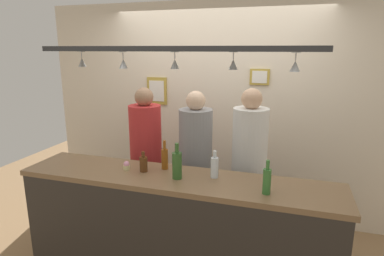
{
  "coord_description": "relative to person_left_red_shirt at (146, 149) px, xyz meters",
  "views": [
    {
      "loc": [
        0.89,
        -2.73,
        2.06
      ],
      "look_at": [
        0.0,
        0.1,
        1.33
      ],
      "focal_mm": 30.54,
      "sensor_mm": 36.0,
      "label": 1
    }
  ],
  "objects": [
    {
      "name": "person_middle_grey_shirt",
      "position": [
        0.56,
        0.0,
        -0.01
      ],
      "size": [
        0.34,
        0.34,
        1.65
      ],
      "color": "#2D334C",
      "rests_on": "ground_plane"
    },
    {
      "name": "hanging_wineglass_far_left",
      "position": [
        -0.31,
        -0.57,
        0.94
      ],
      "size": [
        0.07,
        0.07,
        0.13
      ],
      "color": "silver",
      "rests_on": "overhead_glass_rack"
    },
    {
      "name": "person_left_red_shirt",
      "position": [
        0.0,
        0.0,
        0.0
      ],
      "size": [
        0.34,
        0.34,
        1.67
      ],
      "color": "#2D334C",
      "rests_on": "ground_plane"
    },
    {
      "name": "bottle_beer_brown_stubby",
      "position": [
        0.28,
        -0.64,
        0.09
      ],
      "size": [
        0.07,
        0.07,
        0.18
      ],
      "color": "#512D14",
      "rests_on": "bar_counter"
    },
    {
      "name": "hanging_wineglass_left",
      "position": [
        0.16,
        -0.69,
        0.94
      ],
      "size": [
        0.07,
        0.07,
        0.13
      ],
      "color": "silver",
      "rests_on": "overhead_glass_rack"
    },
    {
      "name": "picture_frame_caricature",
      "position": [
        -0.17,
        0.73,
        0.53
      ],
      "size": [
        0.26,
        0.02,
        0.34
      ],
      "color": "#B29338",
      "rests_on": "back_wall"
    },
    {
      "name": "bottle_beer_amber_tall",
      "position": [
        0.43,
        -0.53,
        0.12
      ],
      "size": [
        0.06,
        0.06,
        0.26
      ],
      "color": "brown",
      "rests_on": "bar_counter"
    },
    {
      "name": "picture_frame_upper_small",
      "position": [
        1.09,
        0.73,
        0.74
      ],
      "size": [
        0.22,
        0.02,
        0.18
      ],
      "color": "#B29338",
      "rests_on": "back_wall"
    },
    {
      "name": "hanging_wineglass_center",
      "position": [
        1.02,
        -0.57,
        0.94
      ],
      "size": [
        0.07,
        0.07,
        0.13
      ],
      "color": "silver",
      "rests_on": "overhead_glass_rack"
    },
    {
      "name": "bottle_champagne_green",
      "position": [
        0.61,
        -0.7,
        0.13
      ],
      "size": [
        0.08,
        0.08,
        0.3
      ],
      "color": "#2D5623",
      "rests_on": "bar_counter"
    },
    {
      "name": "overhead_glass_rack",
      "position": [
        0.59,
        -0.62,
        1.05
      ],
      "size": [
        2.2,
        0.36,
        0.04
      ],
      "primitive_type": "cube",
      "color": "black"
    },
    {
      "name": "hanging_wineglass_center_right",
      "position": [
        1.47,
        -0.67,
        0.94
      ],
      "size": [
        0.07,
        0.07,
        0.13
      ],
      "color": "silver",
      "rests_on": "overhead_glass_rack"
    },
    {
      "name": "hanging_wineglass_center_left",
      "position": [
        0.58,
        -0.63,
        0.94
      ],
      "size": [
        0.07,
        0.07,
        0.13
      ],
      "color": "silver",
      "rests_on": "overhead_glass_rack"
    },
    {
      "name": "bottle_beer_green_import",
      "position": [
        1.34,
        -0.78,
        0.12
      ],
      "size": [
        0.06,
        0.06,
        0.26
      ],
      "color": "#336B2D",
      "rests_on": "bar_counter"
    },
    {
      "name": "cupcake",
      "position": [
        0.12,
        -0.65,
        0.05
      ],
      "size": [
        0.06,
        0.06,
        0.08
      ],
      "color": "beige",
      "rests_on": "bar_counter"
    },
    {
      "name": "bar_counter",
      "position": [
        0.59,
        -0.83,
        -0.32
      ],
      "size": [
        2.7,
        0.55,
        1.02
      ],
      "color": "brown",
      "rests_on": "ground_plane"
    },
    {
      "name": "person_right_white_patterned_shirt",
      "position": [
        1.11,
        0.0,
        0.02
      ],
      "size": [
        0.34,
        0.34,
        1.7
      ],
      "color": "#2D334C",
      "rests_on": "ground_plane"
    },
    {
      "name": "bottle_soda_clear",
      "position": [
        0.9,
        -0.59,
        0.11
      ],
      "size": [
        0.06,
        0.06,
        0.23
      ],
      "color": "silver",
      "rests_on": "bar_counter"
    },
    {
      "name": "back_wall",
      "position": [
        0.59,
        0.78,
        0.3
      ],
      "size": [
        4.4,
        0.06,
        2.6
      ],
      "primitive_type": "cube",
      "color": "beige",
      "rests_on": "ground_plane"
    }
  ]
}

